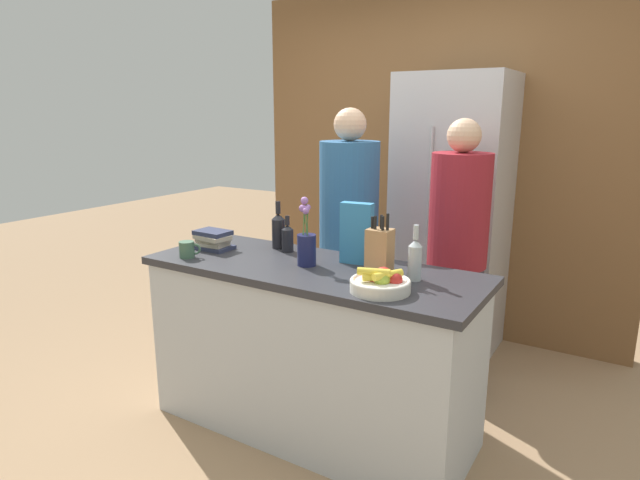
# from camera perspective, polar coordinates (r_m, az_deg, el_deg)

# --- Properties ---
(ground_plane) EXTENTS (14.00, 14.00, 0.00)m
(ground_plane) POSITION_cam_1_polar(r_m,az_deg,el_deg) (3.12, -0.85, -19.25)
(ground_plane) COLOR #A37F5B
(kitchen_island) EXTENTS (1.77, 0.67, 0.92)m
(kitchen_island) POSITION_cam_1_polar(r_m,az_deg,el_deg) (2.90, -0.88, -11.54)
(kitchen_island) COLOR silver
(kitchen_island) RESTS_ON ground_plane
(back_wall_wood) EXTENTS (2.97, 0.12, 2.60)m
(back_wall_wood) POSITION_cam_1_polar(r_m,az_deg,el_deg) (4.25, 12.17, 7.99)
(back_wall_wood) COLOR brown
(back_wall_wood) RESTS_ON ground_plane
(refrigerator) EXTENTS (0.72, 0.62, 1.94)m
(refrigerator) POSITION_cam_1_polar(r_m,az_deg,el_deg) (3.88, 13.80, 2.46)
(refrigerator) COLOR #B7B7BC
(refrigerator) RESTS_ON ground_plane
(fruit_bowl) EXTENTS (0.27, 0.27, 0.11)m
(fruit_bowl) POSITION_cam_1_polar(r_m,az_deg,el_deg) (2.36, 6.52, -4.51)
(fruit_bowl) COLOR silver
(fruit_bowl) RESTS_ON kitchen_island
(knife_block) EXTENTS (0.12, 0.10, 0.31)m
(knife_block) POSITION_cam_1_polar(r_m,az_deg,el_deg) (2.58, 6.37, -1.21)
(knife_block) COLOR #A87A4C
(knife_block) RESTS_ON kitchen_island
(flower_vase) EXTENTS (0.10, 0.10, 0.35)m
(flower_vase) POSITION_cam_1_polar(r_m,az_deg,el_deg) (2.72, -1.50, -0.56)
(flower_vase) COLOR #191E4C
(flower_vase) RESTS_ON kitchen_island
(cereal_box) EXTENTS (0.17, 0.08, 0.32)m
(cereal_box) POSITION_cam_1_polar(r_m,az_deg,el_deg) (2.75, 3.93, 0.71)
(cereal_box) COLOR teal
(cereal_box) RESTS_ON kitchen_island
(coffee_mug) EXTENTS (0.11, 0.09, 0.09)m
(coffee_mug) POSITION_cam_1_polar(r_m,az_deg,el_deg) (2.97, -13.97, -0.99)
(coffee_mug) COLOR #42664C
(coffee_mug) RESTS_ON kitchen_island
(book_stack) EXTENTS (0.21, 0.16, 0.11)m
(book_stack) POSITION_cam_1_polar(r_m,az_deg,el_deg) (3.11, -11.35, 0.01)
(book_stack) COLOR #2D334C
(book_stack) RESTS_ON kitchen_island
(bottle_oil) EXTENTS (0.08, 0.08, 0.27)m
(bottle_oil) POSITION_cam_1_polar(r_m,az_deg,el_deg) (3.08, -4.46, 1.09)
(bottle_oil) COLOR black
(bottle_oil) RESTS_ON kitchen_island
(bottle_vinegar) EXTENTS (0.06, 0.06, 0.26)m
(bottle_vinegar) POSITION_cam_1_polar(r_m,az_deg,el_deg) (2.52, 10.09, -1.97)
(bottle_vinegar) COLOR #B2BCC1
(bottle_vinegar) RESTS_ON kitchen_island
(bottle_wine) EXTENTS (0.07, 0.07, 0.21)m
(bottle_wine) POSITION_cam_1_polar(r_m,az_deg,el_deg) (3.00, -3.48, 0.26)
(bottle_wine) COLOR black
(bottle_wine) RESTS_ON kitchen_island
(person_at_sink) EXTENTS (0.37, 0.37, 1.71)m
(person_at_sink) POSITION_cam_1_polar(r_m,az_deg,el_deg) (3.38, 3.08, 1.05)
(person_at_sink) COLOR #383842
(person_at_sink) RESTS_ON ground_plane
(person_in_blue) EXTENTS (0.35, 0.35, 1.66)m
(person_in_blue) POSITION_cam_1_polar(r_m,az_deg,el_deg) (3.26, 14.45, -0.42)
(person_in_blue) COLOR #383842
(person_in_blue) RESTS_ON ground_plane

